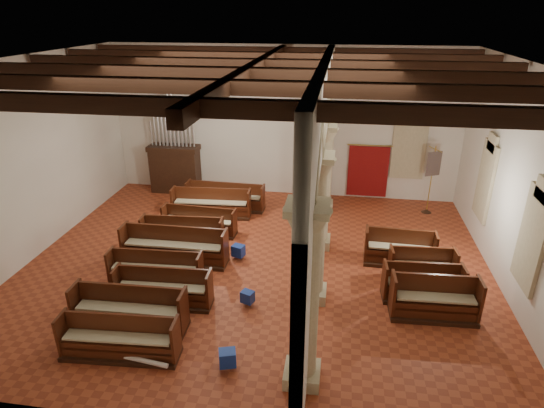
{
  "coord_description": "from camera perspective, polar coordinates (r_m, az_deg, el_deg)",
  "views": [
    {
      "loc": [
        2.28,
        -11.86,
        7.25
      ],
      "look_at": [
        0.4,
        0.5,
        1.84
      ],
      "focal_mm": 30.0,
      "sensor_mm": 36.0,
      "label": 1
    }
  ],
  "objects": [
    {
      "name": "window_back",
      "position": [
        18.74,
        16.8,
        6.78
      ],
      "size": [
        1.0,
        0.03,
        2.2
      ],
      "primitive_type": "cube",
      "color": "#367966",
      "rests_on": "wall_back"
    },
    {
      "name": "aisle_pew_0",
      "position": [
        12.42,
        19.63,
        -11.72
      ],
      "size": [
        2.19,
        0.84,
        1.14
      ],
      "rotation": [
        0.0,
        0.0,
        0.04
      ],
      "color": "#311B0F",
      "rests_on": "floor"
    },
    {
      "name": "wall_front",
      "position": [
        7.59,
        -10.61,
        -11.1
      ],
      "size": [
        14.0,
        0.02,
        6.0
      ],
      "primitive_type": "cube",
      "color": "white",
      "rests_on": "floor"
    },
    {
      "name": "dossal_curtain",
      "position": [
        18.83,
        11.94,
        4.05
      ],
      "size": [
        1.8,
        0.07,
        2.17
      ],
      "color": "maroon",
      "rests_on": "floor"
    },
    {
      "name": "hymnal_box_a",
      "position": [
        10.43,
        -5.61,
        -18.67
      ],
      "size": [
        0.43,
        0.39,
        0.36
      ],
      "primitive_type": "cube",
      "rotation": [
        0.0,
        0.0,
        0.29
      ],
      "color": "navy",
      "rests_on": "floor"
    },
    {
      "name": "window_right_a",
      "position": [
        12.45,
        29.98,
        -3.9
      ],
      "size": [
        0.03,
        1.0,
        2.2
      ],
      "primitive_type": "cube",
      "color": "#367966",
      "rests_on": "wall_right"
    },
    {
      "name": "window_right_b",
      "position": [
        15.93,
        25.33,
        2.61
      ],
      "size": [
        0.03,
        1.0,
        2.2
      ],
      "primitive_type": "cube",
      "color": "#367966",
      "rests_on": "wall_right"
    },
    {
      "name": "aisle_pew_1",
      "position": [
        13.0,
        18.3,
        -10.0
      ],
      "size": [
        2.12,
        0.82,
        1.04
      ],
      "rotation": [
        0.0,
        0.0,
        0.06
      ],
      "color": "#311B0F",
      "rests_on": "floor"
    },
    {
      "name": "aisle_pew_2",
      "position": [
        13.82,
        18.23,
        -7.9
      ],
      "size": [
        1.88,
        0.79,
        1.01
      ],
      "rotation": [
        0.0,
        0.0,
        0.07
      ],
      "color": "#311B0F",
      "rests_on": "floor"
    },
    {
      "name": "nave_pew_5",
      "position": [
        15.26,
        -11.14,
        -4.04
      ],
      "size": [
        2.72,
        0.85,
        1.0
      ],
      "rotation": [
        0.0,
        0.0,
        0.07
      ],
      "color": "#311B0F",
      "rests_on": "floor"
    },
    {
      "name": "nave_pew_0",
      "position": [
        11.18,
        -18.52,
        -16.27
      ],
      "size": [
        2.7,
        0.84,
        1.02
      ],
      "rotation": [
        0.0,
        0.0,
        0.06
      ],
      "color": "#311B0F",
      "rests_on": "floor"
    },
    {
      "name": "hymnal_box_b",
      "position": [
        12.22,
        -3.09,
        -11.55
      ],
      "size": [
        0.39,
        0.35,
        0.32
      ],
      "primitive_type": "cube",
      "rotation": [
        0.0,
        0.0,
        -0.37
      ],
      "color": "navy",
      "rests_on": "floor"
    },
    {
      "name": "floor",
      "position": [
        14.09,
        -1.92,
        -7.57
      ],
      "size": [
        14.0,
        14.0,
        0.0
      ],
      "primitive_type": "plane",
      "color": "#9B3F22",
      "rests_on": "ground"
    },
    {
      "name": "pipe_organ",
      "position": [
        19.55,
        -12.12,
        5.38
      ],
      "size": [
        2.1,
        0.85,
        4.4
      ],
      "color": "#311B0F",
      "rests_on": "floor"
    },
    {
      "name": "nave_pew_6",
      "position": [
        16.0,
        -9.1,
        -2.59
      ],
      "size": [
        2.63,
        0.78,
        0.95
      ],
      "rotation": [
        0.0,
        0.0,
        -0.06
      ],
      "color": "#311B0F",
      "rests_on": "floor"
    },
    {
      "name": "wall_right",
      "position": [
        13.46,
        28.68,
        2.03
      ],
      "size": [
        0.02,
        12.0,
        6.0
      ],
      "primitive_type": "cube",
      "color": "white",
      "rests_on": "floor"
    },
    {
      "name": "wall_back",
      "position": [
        18.5,
        1.38,
        10.13
      ],
      "size": [
        14.0,
        0.02,
        6.0
      ],
      "primitive_type": "cube",
      "color": "white",
      "rests_on": "floor"
    },
    {
      "name": "processional_banner",
      "position": [
        18.18,
        19.12,
        1.39
      ],
      "size": [
        0.56,
        0.71,
        2.63
      ],
      "rotation": [
        0.0,
        0.0,
        0.43
      ],
      "color": "#311B0F",
      "rests_on": "floor"
    },
    {
      "name": "hymnal_box_c",
      "position": [
        14.29,
        -4.25,
        -5.85
      ],
      "size": [
        0.43,
        0.39,
        0.36
      ],
      "primitive_type": "cube",
      "rotation": [
        0.0,
        0.0,
        -0.32
      ],
      "color": "navy",
      "rests_on": "floor"
    },
    {
      "name": "tube_heater_a",
      "position": [
        10.85,
        -15.62,
        -18.44
      ],
      "size": [
        1.08,
        0.25,
        0.11
      ],
      "primitive_type": "cylinder",
      "rotation": [
        0.0,
        1.57,
        -0.13
      ],
      "color": "silver",
      "rests_on": "floor"
    },
    {
      "name": "ceiling_beams",
      "position": [
        12.16,
        -2.3,
        16.64
      ],
      "size": [
        13.8,
        11.8,
        0.3
      ],
      "primitive_type": null,
      "color": "#311B0F",
      "rests_on": "wall_back"
    },
    {
      "name": "nave_pew_1",
      "position": [
        11.91,
        -17.35,
        -13.14
      ],
      "size": [
        2.79,
        0.82,
        1.11
      ],
      "rotation": [
        0.0,
        0.0,
        0.03
      ],
      "color": "#311B0F",
      "rests_on": "floor"
    },
    {
      "name": "arcade",
      "position": [
        12.43,
        6.09,
        6.02
      ],
      "size": [
        0.9,
        11.9,
        6.0
      ],
      "color": "#C7BA94",
      "rests_on": "floor"
    },
    {
      "name": "wall_left",
      "position": [
        15.65,
        -28.27,
        4.82
      ],
      "size": [
        0.02,
        12.0,
        6.0
      ],
      "primitive_type": "cube",
      "color": "white",
      "rests_on": "floor"
    },
    {
      "name": "nave_pew_8",
      "position": [
        17.83,
        -5.87,
        0.47
      ],
      "size": [
        3.08,
        0.78,
        1.03
      ],
      "rotation": [
        0.0,
        0.0,
        -0.03
      ],
      "color": "#311B0F",
      "rests_on": "floor"
    },
    {
      "name": "nave_pew_2",
      "position": [
        12.53,
        -13.43,
        -10.79
      ],
      "size": [
        2.58,
        0.81,
        1.02
      ],
      "rotation": [
        0.0,
        0.0,
        0.05
      ],
      "color": "#311B0F",
      "rests_on": "floor"
    },
    {
      "name": "aisle_pew_3",
      "position": [
        14.46,
        15.65,
        -5.94
      ],
      "size": [
        2.11,
        0.81,
        1.11
      ],
      "rotation": [
        0.0,
        0.0,
        -0.03
      ],
      "color": "#311B0F",
      "rests_on": "floor"
    },
    {
      "name": "lectern",
      "position": [
        19.65,
        -10.52,
        2.88
      ],
      "size": [
        0.5,
        0.51,
        1.17
      ],
      "rotation": [
        0.0,
        0.0,
        0.09
      ],
      "color": "#372011",
      "rests_on": "floor"
    },
    {
      "name": "tube_heater_b",
      "position": [
        11.75,
        -14.11,
        -14.55
      ],
      "size": [
        0.86,
        0.43,
        0.09
      ],
      "primitive_type": "cylinder",
      "rotation": [
        0.0,
        1.57,
        0.4
      ],
      "color": "silver",
      "rests_on": "floor"
    },
    {
      "name": "nave_pew_3",
      "position": [
        13.43,
        -14.36,
        -8.43
      ],
      "size": [
        2.68,
        0.8,
        1.0
      ],
      "rotation": [
        0.0,
        0.0,
        0.05
      ],
      "color": "#311B0F",
      "rests_on": "floor"
    },
    {
      "name": "nave_pew_4",
      "position": [
        14.35,
        -12.1,
        -5.77
      ],
      "size": [
        3.27,
        0.78,
        1.14
      ],
      "rotation": [
        0.0,
        0.0,
        0.01
      ],
      "color": "#311B0F",
      "rests_on": "floor"
    },
    {
      "name": "ceiling",
      "position": [
        12.14,
        -2.31,
        17.48
      ],
      "size": [
        14.0,
        14.0,
        0.0
      ],
      "primitive_type": "plane",
      "rotation": [
        3.14,
        0.0,
        0.0
      ],
      "color": "#322110",
      "rests_on": "wall_back"
    },
    {
      "name": "nave_pew_7",
      "position": [
        17.24,
        -7.62,
        -0.39
      ],
      "size": [
        2.99,
        0.88,
        1.06
      ],
      "rotation": [
        0.0,
        0.0,
        0.06
      ],
      "color": "#311B0F",
      "rests_on": "floor"
    }
  ]
}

